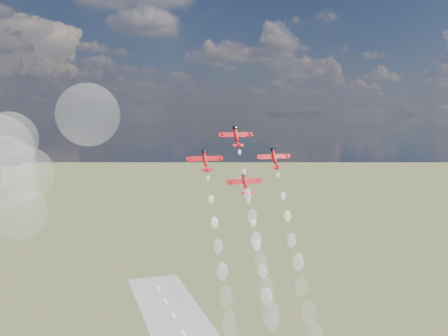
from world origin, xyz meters
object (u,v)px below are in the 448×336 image
object	(u,v)px
plane_lead	(236,136)
plane_right	(274,158)
plane_slot	(245,183)
plane_left	(205,160)

from	to	relation	value
plane_lead	plane_right	world-z (taller)	plane_lead
plane_right	plane_slot	xyz separation A→B (m)	(-12.53, -4.32, -7.64)
plane_lead	plane_right	bearing A→B (deg)	-19.02
plane_lead	plane_left	xyz separation A→B (m)	(-12.53, -4.32, -7.64)
plane_lead	plane_slot	size ratio (longest dim) A/B	1.00
plane_left	plane_slot	size ratio (longest dim) A/B	1.00
plane_slot	plane_left	bearing A→B (deg)	160.98
plane_left	plane_right	xyz separation A→B (m)	(25.06, 0.00, 0.00)
plane_left	plane_slot	bearing A→B (deg)	-19.02
plane_left	plane_right	world-z (taller)	same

